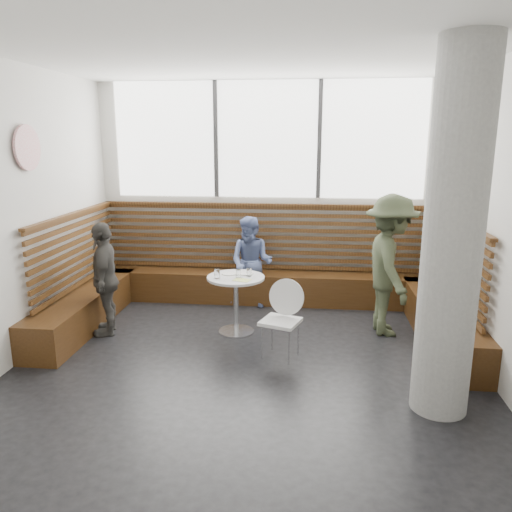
# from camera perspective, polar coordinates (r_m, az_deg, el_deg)

# --- Properties ---
(room) EXTENTS (5.00, 5.00, 3.20)m
(room) POSITION_cam_1_polar(r_m,az_deg,el_deg) (4.99, -1.25, 4.08)
(room) COLOR silver
(room) RESTS_ON ground
(booth) EXTENTS (5.00, 2.50, 1.44)m
(booth) POSITION_cam_1_polar(r_m,az_deg,el_deg) (6.98, 0.69, -3.27)
(booth) COLOR #3A220E
(booth) RESTS_ON ground
(concrete_column) EXTENTS (0.50, 0.50, 3.20)m
(concrete_column) POSITION_cam_1_polar(r_m,az_deg,el_deg) (4.52, 21.62, 2.12)
(concrete_column) COLOR gray
(concrete_column) RESTS_ON ground
(wall_art) EXTENTS (0.03, 0.50, 0.50)m
(wall_art) POSITION_cam_1_polar(r_m,az_deg,el_deg) (6.13, -24.69, 11.18)
(wall_art) COLOR white
(wall_art) RESTS_ON room
(cafe_table) EXTENTS (0.72, 0.72, 0.74)m
(cafe_table) POSITION_cam_1_polar(r_m,az_deg,el_deg) (6.23, -2.31, -4.20)
(cafe_table) COLOR silver
(cafe_table) RESTS_ON ground
(cafe_chair) EXTENTS (0.42, 0.41, 0.87)m
(cafe_chair) POSITION_cam_1_polar(r_m,az_deg,el_deg) (5.60, 2.86, -6.47)
(cafe_chair) COLOR white
(cafe_chair) RESTS_ON ground
(adult_man) EXTENTS (0.75, 1.19, 1.75)m
(adult_man) POSITION_cam_1_polar(r_m,az_deg,el_deg) (6.35, 15.06, -1.04)
(adult_man) COLOR #3D462F
(adult_man) RESTS_ON ground
(child_back) EXTENTS (0.74, 0.63, 1.32)m
(child_back) POSITION_cam_1_polar(r_m,az_deg,el_deg) (7.15, -0.53, -0.75)
(child_back) COLOR #6071A7
(child_back) RESTS_ON ground
(child_left) EXTENTS (0.56, 0.89, 1.42)m
(child_left) POSITION_cam_1_polar(r_m,az_deg,el_deg) (6.45, -16.87, -2.48)
(child_left) COLOR #44413D
(child_left) RESTS_ON ground
(plate_near) EXTENTS (0.18, 0.18, 0.01)m
(plate_near) POSITION_cam_1_polar(r_m,az_deg,el_deg) (6.28, -3.11, -2.02)
(plate_near) COLOR white
(plate_near) RESTS_ON cafe_table
(plate_far) EXTENTS (0.19, 0.19, 0.01)m
(plate_far) POSITION_cam_1_polar(r_m,az_deg,el_deg) (6.28, -1.18, -2.01)
(plate_far) COLOR white
(plate_far) RESTS_ON cafe_table
(glass_left) EXTENTS (0.07, 0.07, 0.11)m
(glass_left) POSITION_cam_1_polar(r_m,az_deg,el_deg) (6.09, -4.47, -2.05)
(glass_left) COLOR white
(glass_left) RESTS_ON cafe_table
(glass_mid) EXTENTS (0.06, 0.06, 0.10)m
(glass_mid) POSITION_cam_1_polar(r_m,az_deg,el_deg) (6.10, -2.03, -2.04)
(glass_mid) COLOR white
(glass_mid) RESTS_ON cafe_table
(glass_right) EXTENTS (0.06, 0.06, 0.10)m
(glass_right) POSITION_cam_1_polar(r_m,az_deg,el_deg) (6.17, -0.80, -1.86)
(glass_right) COLOR white
(glass_right) RESTS_ON cafe_table
(menu_card) EXTENTS (0.23, 0.19, 0.00)m
(menu_card) POSITION_cam_1_polar(r_m,az_deg,el_deg) (6.01, -1.62, -2.77)
(menu_card) COLOR #A5C64C
(menu_card) RESTS_ON cafe_table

